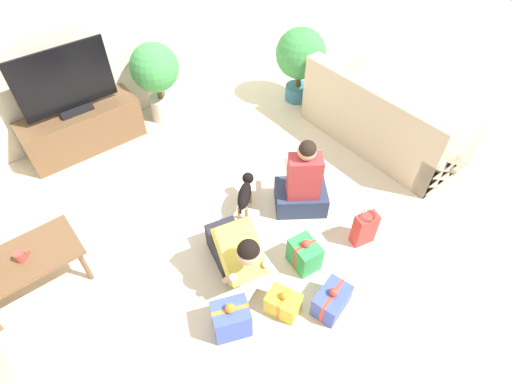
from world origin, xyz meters
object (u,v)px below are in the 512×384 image
Objects in this scene: sofa_right at (382,120)px; person_kneeling at (236,250)px; coffee_table at (23,263)px; potted_plant_back_right at (156,73)px; person_sitting at (302,185)px; dog at (245,192)px; gift_box_b at (332,300)px; potted_plant_corner_right at (300,57)px; gift_box_c at (304,254)px; mug at (20,256)px; gift_bag_a at (364,229)px; gift_box_d at (283,303)px; tv_console at (83,129)px; gift_box_a at (231,319)px; tv at (66,85)px.

person_kneeling is at bearing 99.88° from sofa_right.
coffee_table is 0.89× the size of potted_plant_back_right.
sofa_right is 1.52m from person_sitting.
gift_box_b is at bearing 131.71° from dog.
potted_plant_corner_right reaches higher than person_sitting.
person_kneeling is (-2.50, -0.44, 0.04)m from sofa_right.
mug is (-1.99, 1.27, 0.33)m from gift_box_c.
gift_bag_a is 3.19× the size of mug.
gift_bag_a is at bearing 124.26° from sofa_right.
person_kneeling is at bearing 149.65° from gift_box_c.
potted_plant_corner_right is at bearing 45.23° from gift_box_d.
tv_console is 3.57× the size of gift_box_b.
sofa_right is at bearing 23.41° from person_kneeling.
gift_box_c is at bearing 26.81° from gift_box_d.
sofa_right is at bearing -136.87° from dog.
gift_bag_a is (0.62, -1.05, -0.04)m from dog.
tv_console reaches higher than gift_box_b.
coffee_table reaches higher than dog.
dog is (2.01, -0.39, -0.15)m from coffee_table.
potted_plant_corner_right is at bearing 52.49° from gift_box_b.
tv_console is 1.65× the size of person_kneeling.
coffee_table is 2.05m from dog.
person_kneeling is at bearing -33.34° from mug.
gift_bag_a is (0.49, -3.00, -0.47)m from potted_plant_back_right.
potted_plant_back_right is at bearing -2.81° from tv_console.
gift_box_d is 2.18m from mug.
gift_bag_a is (0.17, -0.70, -0.14)m from person_sitting.
tv_console reaches higher than dog.
dog is at bearing 85.87° from sofa_right.
gift_box_b is 0.49m from gift_box_c.
potted_plant_corner_right reaches higher than person_kneeling.
sofa_right reaches higher than gift_box_d.
potted_plant_corner_right is 2.64× the size of gift_box_a.
potted_plant_back_right reaches higher than gift_box_c.
sofa_right is 1.44× the size of tv_console.
person_kneeling reaches higher than dog.
tv is at bearing 102.67° from gift_box_b.
person_kneeling is 1.02m from person_sitting.
person_kneeling is at bearing -104.91° from potted_plant_back_right.
gift_box_b is (-0.26, -3.31, -0.53)m from potted_plant_back_right.
person_sitting is at bearing -16.79° from coffee_table.
potted_plant_corner_right is 1.10× the size of person_sitting.
person_kneeling reaches higher than mug.
gift_box_a is at bearing -117.56° from person_kneeling.
gift_box_a is 1.52m from gift_bag_a.
person_kneeling is 0.89× the size of person_sitting.
sofa_right is 3.99m from mug.
gift_box_c is at bearing -32.62° from coffee_table.
potted_plant_corner_right is (1.68, -0.78, -0.02)m from potted_plant_back_right.
sofa_right reaches higher than gift_box_b.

